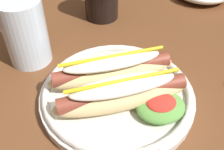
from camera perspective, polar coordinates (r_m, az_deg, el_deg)
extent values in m
cube|color=brown|center=(0.51, -4.72, -3.66)|extent=(1.28, 0.87, 0.04)
cylinder|color=brown|center=(1.18, 19.05, 1.41)|extent=(0.06, 0.06, 0.70)
cylinder|color=silver|center=(0.46, 1.08, -4.40)|extent=(0.26, 0.26, 0.02)
torus|color=silver|center=(0.46, 1.10, -3.37)|extent=(0.26, 0.26, 0.01)
ellipsoid|color=#E0C184|center=(0.42, 2.32, -4.67)|extent=(0.23, 0.05, 0.04)
cylinder|color=brown|center=(0.42, 2.34, -3.95)|extent=(0.21, 0.03, 0.03)
ellipsoid|color=silver|center=(0.41, 2.42, -2.18)|extent=(0.17, 0.05, 0.02)
cylinder|color=yellow|center=(0.40, 2.46, -1.16)|extent=(0.18, 0.01, 0.01)
ellipsoid|color=#E0C184|center=(0.46, 0.05, 0.55)|extent=(0.23, 0.05, 0.04)
cylinder|color=brown|center=(0.46, 0.05, 1.28)|extent=(0.21, 0.03, 0.03)
ellipsoid|color=silver|center=(0.45, 0.05, 3.02)|extent=(0.17, 0.05, 0.02)
cylinder|color=yellow|center=(0.44, 0.06, 4.02)|extent=(0.18, 0.01, 0.01)
ellipsoid|color=#5B9942|center=(0.43, 10.32, -6.68)|extent=(0.08, 0.07, 0.02)
ellipsoid|color=red|center=(0.42, 10.49, -5.79)|extent=(0.05, 0.04, 0.01)
cylinder|color=silver|center=(0.54, -18.01, 8.72)|extent=(0.08, 0.08, 0.13)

